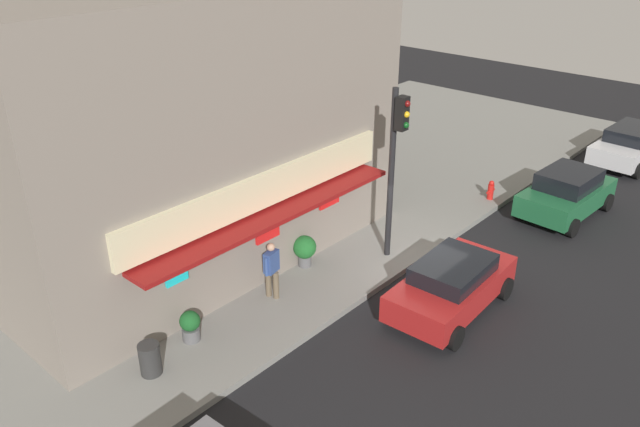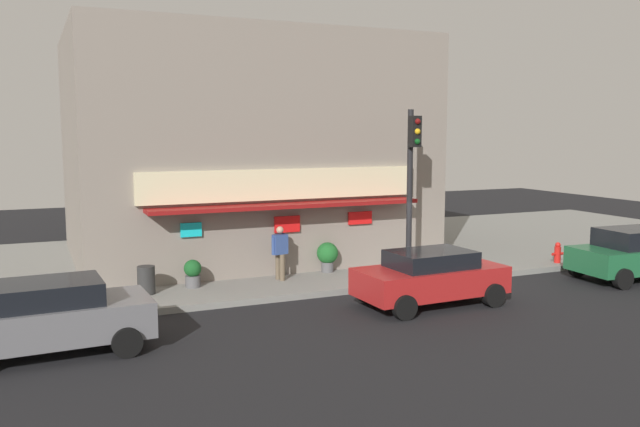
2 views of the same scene
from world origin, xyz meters
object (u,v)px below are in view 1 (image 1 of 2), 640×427
Objects in this scene: traffic_light at (395,153)px; potted_plant_by_window at (305,249)px; fire_hydrant at (491,190)px; parked_car_red at (452,284)px; parked_car_green at (567,193)px; parked_car_white at (631,144)px; potted_plant_by_doorway at (190,325)px; pedestrian at (272,268)px; trash_can at (150,359)px.

potted_plant_by_window is (-2.17, 1.53, -2.76)m from traffic_light.
parked_car_red is (-6.80, -2.44, 0.27)m from fire_hydrant.
parked_car_red reaches higher than fire_hydrant.
parked_car_green is at bearing -69.67° from fire_hydrant.
traffic_light is 5.38× the size of potted_plant_by_window.
parked_car_green is 0.88× the size of parked_car_white.
parked_car_white reaches higher than potted_plant_by_window.
potted_plant_by_window is (4.46, 0.33, 0.13)m from potted_plant_by_doorway.
parked_car_red is at bearing -160.26° from fire_hydrant.
traffic_light is 13.88m from parked_car_white.
traffic_light is at bearing 157.95° from parked_car_green.
parked_car_green reaches higher than fire_hydrant.
parked_car_red is at bearing -75.35° from potted_plant_by_window.
pedestrian is at bearing 160.54° from parked_car_green.
fire_hydrant is 9.83m from pedestrian.
parked_car_white is (21.35, -3.58, 0.23)m from trash_can.
traffic_light is 8.57m from trash_can.
pedestrian is 1.89m from potted_plant_by_window.
potted_plant_by_doorway is 0.20× the size of parked_car_green.
trash_can is 0.20× the size of parked_car_green.
potted_plant_by_window is 0.24× the size of parked_car_green.
traffic_light is 7.33m from potted_plant_by_doorway.
parked_car_white is at bearing 0.24° from parked_car_red.
fire_hydrant is at bearing -13.03° from potted_plant_by_window.
pedestrian is at bearing 127.49° from parked_car_red.
trash_can is 21.65m from parked_car_white.
fire_hydrant is 7.23m from parked_car_red.
parked_car_green is at bearing -179.99° from parked_car_white.
parked_car_green reaches higher than potted_plant_by_window.
parked_car_green is (8.80, -4.21, 0.10)m from potted_plant_by_window.
pedestrian reaches higher than potted_plant_by_doorway.
parked_car_green is at bearing -22.05° from traffic_light.
pedestrian reaches higher than parked_car_white.
potted_plant_by_window is at bearing 104.65° from parked_car_red.
potted_plant_by_doorway is 0.20× the size of parked_car_red.
traffic_light reaches higher than parked_car_red.
parked_car_white reaches higher than fire_hydrant.
pedestrian is at bearing -2.90° from potted_plant_by_doorway.
parked_car_white reaches higher than parked_car_red.
traffic_light is at bearing 168.63° from parked_car_white.
potted_plant_by_doorway reaches higher than trash_can.
fire_hydrant is 0.17× the size of parked_car_red.
fire_hydrant is 0.74× the size of potted_plant_by_window.
parked_car_white is (15.51, -4.21, 0.07)m from potted_plant_by_window.
fire_hydrant is (5.75, -0.30, -2.98)m from traffic_light.
pedestrian is (-9.72, 1.36, 0.57)m from fire_hydrant.
pedestrian reaches higher than trash_can.
potted_plant_by_window is (-7.92, 1.83, 0.21)m from fire_hydrant.
parked_car_green reaches higher than parked_car_white.
parked_car_red is (5.58, -3.94, 0.18)m from potted_plant_by_doorway.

